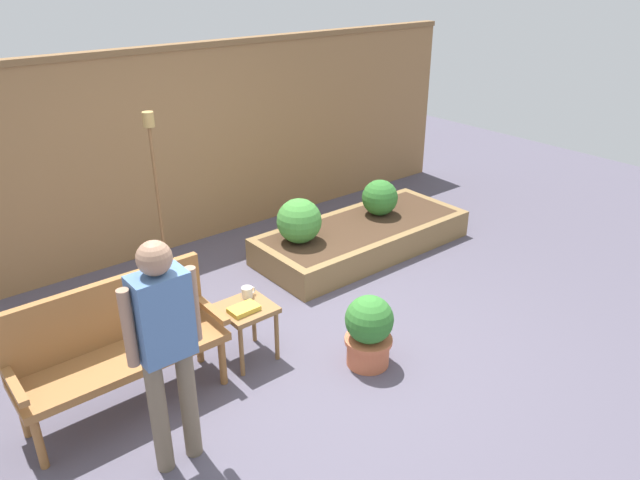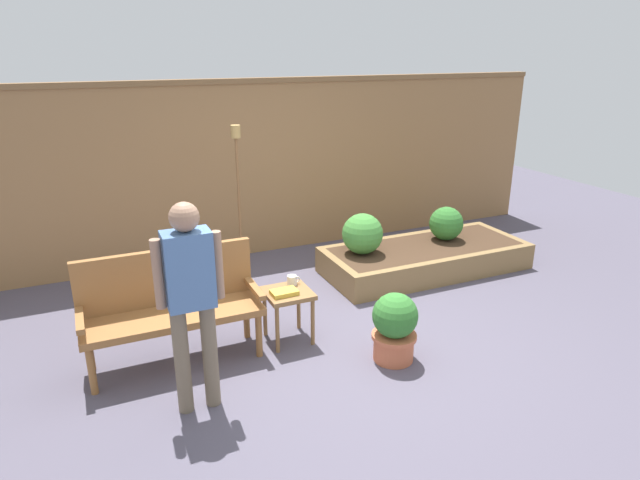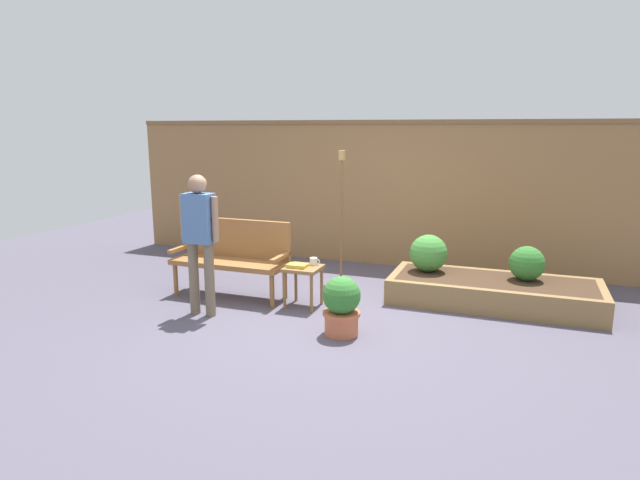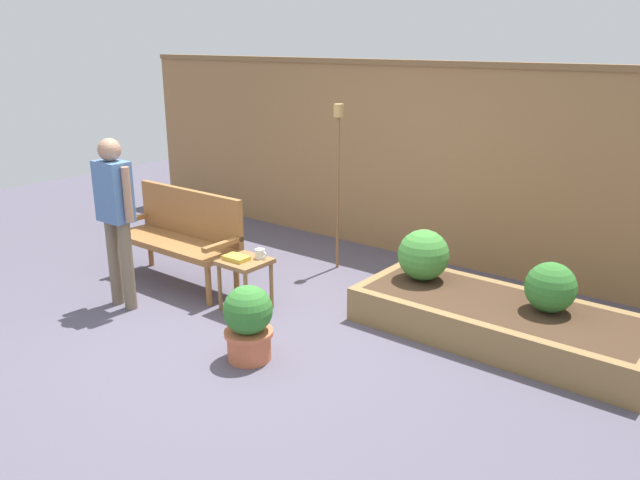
{
  "view_description": "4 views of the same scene",
  "coord_description": "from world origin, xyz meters",
  "px_view_note": "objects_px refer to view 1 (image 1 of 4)",
  "views": [
    {
      "loc": [
        -2.48,
        -3.17,
        2.94
      ],
      "look_at": [
        0.51,
        0.49,
        0.72
      ],
      "focal_mm": 33.71,
      "sensor_mm": 36.0,
      "label": 1
    },
    {
      "loc": [
        -1.92,
        -3.81,
        2.5
      ],
      "look_at": [
        0.27,
        1.07,
        0.61
      ],
      "focal_mm": 30.75,
      "sensor_mm": 36.0,
      "label": 2
    },
    {
      "loc": [
        1.92,
        -5.29,
        2.05
      ],
      "look_at": [
        -0.21,
        0.38,
        0.79
      ],
      "focal_mm": 30.46,
      "sensor_mm": 36.0,
      "label": 3
    },
    {
      "loc": [
        3.47,
        -3.52,
        2.38
      ],
      "look_at": [
        0.0,
        0.9,
        0.59
      ],
      "focal_mm": 35.66,
      "sensor_mm": 36.0,
      "label": 4
    }
  ],
  "objects_px": {
    "garden_bench": "(116,339)",
    "potted_boxwood": "(369,330)",
    "shrub_near_bench": "(299,221)",
    "person_by_bench": "(165,339)",
    "side_table": "(247,315)",
    "cup_on_table": "(247,292)",
    "book_on_table": "(244,309)",
    "tiki_torch": "(155,174)",
    "shrub_far_corner": "(380,198)"
  },
  "relations": [
    {
      "from": "garden_bench",
      "to": "potted_boxwood",
      "type": "height_order",
      "value": "garden_bench"
    },
    {
      "from": "shrub_near_bench",
      "to": "person_by_bench",
      "type": "distance_m",
      "value": 2.78
    },
    {
      "from": "side_table",
      "to": "person_by_bench",
      "type": "bearing_deg",
      "value": -145.81
    },
    {
      "from": "garden_bench",
      "to": "cup_on_table",
      "type": "relative_size",
      "value": 11.67
    },
    {
      "from": "cup_on_table",
      "to": "shrub_near_bench",
      "type": "height_order",
      "value": "shrub_near_bench"
    },
    {
      "from": "shrub_near_bench",
      "to": "person_by_bench",
      "type": "bearing_deg",
      "value": -143.85
    },
    {
      "from": "book_on_table",
      "to": "potted_boxwood",
      "type": "bearing_deg",
      "value": -41.09
    },
    {
      "from": "garden_bench",
      "to": "cup_on_table",
      "type": "distance_m",
      "value": 1.08
    },
    {
      "from": "garden_bench",
      "to": "tiki_torch",
      "type": "bearing_deg",
      "value": 52.71
    },
    {
      "from": "tiki_torch",
      "to": "shrub_far_corner",
      "type": "bearing_deg",
      "value": -10.13
    },
    {
      "from": "garden_bench",
      "to": "shrub_far_corner",
      "type": "xyz_separation_m",
      "value": [
        3.4,
        0.86,
        -0.04
      ]
    },
    {
      "from": "side_table",
      "to": "cup_on_table",
      "type": "xyz_separation_m",
      "value": [
        0.09,
        0.11,
        0.13
      ]
    },
    {
      "from": "side_table",
      "to": "potted_boxwood",
      "type": "distance_m",
      "value": 0.96
    },
    {
      "from": "potted_boxwood",
      "to": "tiki_torch",
      "type": "distance_m",
      "value": 2.36
    },
    {
      "from": "side_table",
      "to": "shrub_near_bench",
      "type": "height_order",
      "value": "shrub_near_bench"
    },
    {
      "from": "garden_bench",
      "to": "shrub_far_corner",
      "type": "distance_m",
      "value": 3.5
    },
    {
      "from": "side_table",
      "to": "book_on_table",
      "type": "xyz_separation_m",
      "value": [
        -0.05,
        -0.05,
        0.1
      ]
    },
    {
      "from": "side_table",
      "to": "potted_boxwood",
      "type": "bearing_deg",
      "value": -44.19
    },
    {
      "from": "cup_on_table",
      "to": "person_by_bench",
      "type": "xyz_separation_m",
      "value": [
        -1.04,
        -0.76,
        0.41
      ]
    },
    {
      "from": "side_table",
      "to": "potted_boxwood",
      "type": "height_order",
      "value": "potted_boxwood"
    },
    {
      "from": "cup_on_table",
      "to": "shrub_near_bench",
      "type": "relative_size",
      "value": 0.27
    },
    {
      "from": "potted_boxwood",
      "to": "book_on_table",
      "type": "bearing_deg",
      "value": 140.3
    },
    {
      "from": "cup_on_table",
      "to": "book_on_table",
      "type": "relative_size",
      "value": 0.55
    },
    {
      "from": "cup_on_table",
      "to": "person_by_bench",
      "type": "bearing_deg",
      "value": -143.85
    },
    {
      "from": "cup_on_table",
      "to": "potted_boxwood",
      "type": "bearing_deg",
      "value": -52.37
    },
    {
      "from": "shrub_far_corner",
      "to": "cup_on_table",
      "type": "bearing_deg",
      "value": -159.59
    },
    {
      "from": "person_by_bench",
      "to": "tiki_torch",
      "type": "bearing_deg",
      "value": 65.36
    },
    {
      "from": "tiki_torch",
      "to": "person_by_bench",
      "type": "bearing_deg",
      "value": -114.64
    },
    {
      "from": "person_by_bench",
      "to": "shrub_near_bench",
      "type": "bearing_deg",
      "value": 36.15
    },
    {
      "from": "garden_bench",
      "to": "person_by_bench",
      "type": "height_order",
      "value": "person_by_bench"
    },
    {
      "from": "garden_bench",
      "to": "shrub_near_bench",
      "type": "distance_m",
      "value": 2.42
    },
    {
      "from": "shrub_far_corner",
      "to": "side_table",
      "type": "bearing_deg",
      "value": -157.94
    },
    {
      "from": "cup_on_table",
      "to": "person_by_bench",
      "type": "distance_m",
      "value": 1.35
    },
    {
      "from": "book_on_table",
      "to": "shrub_near_bench",
      "type": "height_order",
      "value": "shrub_near_bench"
    },
    {
      "from": "garden_bench",
      "to": "shrub_near_bench",
      "type": "bearing_deg",
      "value": 20.77
    },
    {
      "from": "garden_bench",
      "to": "side_table",
      "type": "relative_size",
      "value": 3.0
    },
    {
      "from": "person_by_bench",
      "to": "garden_bench",
      "type": "bearing_deg",
      "value": 92.96
    },
    {
      "from": "potted_boxwood",
      "to": "garden_bench",
      "type": "bearing_deg",
      "value": 154.8
    },
    {
      "from": "potted_boxwood",
      "to": "shrub_far_corner",
      "type": "xyz_separation_m",
      "value": [
        1.72,
        1.65,
        0.19
      ]
    },
    {
      "from": "cup_on_table",
      "to": "shrub_near_bench",
      "type": "xyz_separation_m",
      "value": [
        1.18,
        0.86,
        0.01
      ]
    },
    {
      "from": "garden_bench",
      "to": "person_by_bench",
      "type": "xyz_separation_m",
      "value": [
        0.04,
        -0.76,
        0.39
      ]
    },
    {
      "from": "shrub_far_corner",
      "to": "tiki_torch",
      "type": "xyz_separation_m",
      "value": [
        -2.42,
        0.43,
        0.69
      ]
    },
    {
      "from": "side_table",
      "to": "shrub_far_corner",
      "type": "xyz_separation_m",
      "value": [
        2.41,
        0.98,
        0.1
      ]
    },
    {
      "from": "cup_on_table",
      "to": "potted_boxwood",
      "type": "distance_m",
      "value": 1.01
    },
    {
      "from": "cup_on_table",
      "to": "book_on_table",
      "type": "distance_m",
      "value": 0.22
    },
    {
      "from": "garden_bench",
      "to": "book_on_table",
      "type": "bearing_deg",
      "value": -10.49
    },
    {
      "from": "side_table",
      "to": "cup_on_table",
      "type": "bearing_deg",
      "value": 52.27
    },
    {
      "from": "cup_on_table",
      "to": "shrub_far_corner",
      "type": "height_order",
      "value": "shrub_far_corner"
    },
    {
      "from": "person_by_bench",
      "to": "book_on_table",
      "type": "bearing_deg",
      "value": 33.46
    },
    {
      "from": "potted_boxwood",
      "to": "person_by_bench",
      "type": "height_order",
      "value": "person_by_bench"
    }
  ]
}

